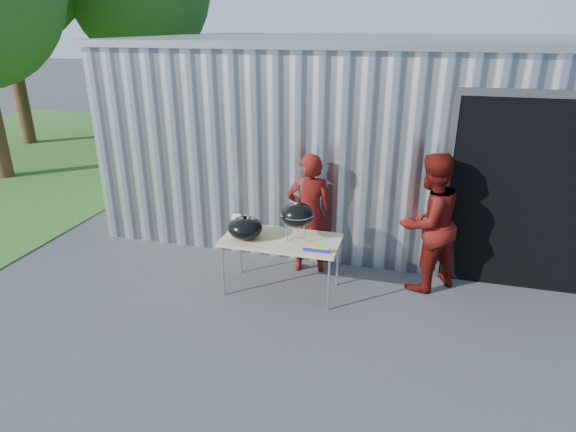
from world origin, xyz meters
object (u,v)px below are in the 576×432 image
(person_cook, at_px, (309,214))
(person_bystander, at_px, (429,223))
(folding_table, at_px, (281,241))
(kettle_grill, at_px, (297,208))

(person_cook, height_order, person_bystander, person_bystander)
(folding_table, height_order, person_bystander, person_bystander)
(kettle_grill, relative_size, person_bystander, 0.50)
(kettle_grill, distance_m, person_bystander, 1.72)
(kettle_grill, bearing_deg, person_bystander, 19.04)
(folding_table, xyz_separation_m, person_cook, (0.22, 0.67, 0.15))
(kettle_grill, height_order, person_cook, person_cook)
(person_cook, distance_m, person_bystander, 1.59)
(folding_table, relative_size, kettle_grill, 1.61)
(folding_table, height_order, person_cook, person_cook)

